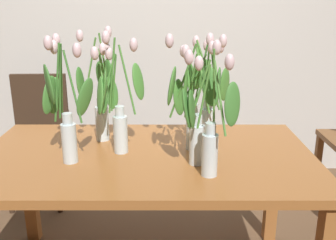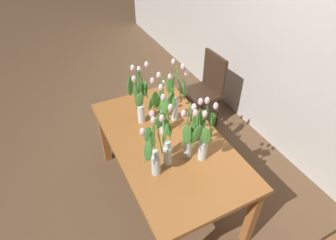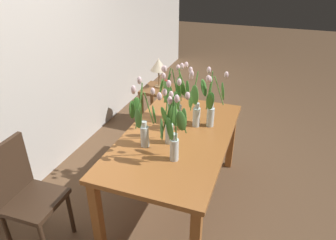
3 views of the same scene
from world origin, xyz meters
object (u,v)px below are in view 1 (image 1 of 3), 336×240
(dining_table, at_px, (148,171))
(tulip_vase_4, at_px, (66,113))
(tulip_vase_1, at_px, (103,98))
(tulip_vase_5, at_px, (205,100))
(dining_chair, at_px, (41,131))
(tulip_vase_0, at_px, (203,108))
(tulip_vase_2, at_px, (192,124))
(tulip_vase_6, at_px, (118,108))
(tulip_vase_3, at_px, (209,124))

(dining_table, height_order, tulip_vase_4, tulip_vase_4)
(tulip_vase_1, xyz_separation_m, tulip_vase_5, (0.52, -0.04, 0.00))
(dining_chair, bearing_deg, tulip_vase_0, -39.00)
(tulip_vase_0, bearing_deg, dining_table, -168.78)
(tulip_vase_0, relative_size, tulip_vase_5, 1.04)
(dining_chair, bearing_deg, tulip_vase_2, -45.35)
(tulip_vase_2, bearing_deg, tulip_vase_5, 72.78)
(tulip_vase_0, height_order, tulip_vase_5, tulip_vase_0)
(tulip_vase_2, height_order, tulip_vase_6, tulip_vase_6)
(tulip_vase_2, height_order, dining_chair, tulip_vase_2)
(tulip_vase_1, distance_m, tulip_vase_6, 0.22)
(tulip_vase_0, height_order, tulip_vase_2, tulip_vase_2)
(dining_table, xyz_separation_m, tulip_vase_0, (0.27, 0.05, 0.30))
(tulip_vase_5, bearing_deg, tulip_vase_3, -92.92)
(tulip_vase_0, distance_m, tulip_vase_5, 0.11)
(tulip_vase_6, relative_size, dining_chair, 0.62)
(tulip_vase_2, height_order, tulip_vase_4, tulip_vase_2)
(tulip_vase_2, xyz_separation_m, tulip_vase_6, (-0.34, 0.11, 0.04))
(tulip_vase_0, relative_size, tulip_vase_3, 1.01)
(tulip_vase_1, bearing_deg, dining_table, -40.73)
(tulip_vase_4, bearing_deg, dining_chair, 115.34)
(tulip_vase_4, relative_size, tulip_vase_5, 1.05)
(tulip_vase_0, xyz_separation_m, tulip_vase_6, (-0.40, -0.05, 0.02))
(tulip_vase_0, bearing_deg, tulip_vase_2, -111.87)
(tulip_vase_3, height_order, tulip_vase_4, tulip_vase_4)
(dining_table, distance_m, tulip_vase_2, 0.36)
(tulip_vase_6, bearing_deg, tulip_vase_3, -31.11)
(tulip_vase_1, distance_m, tulip_vase_5, 0.53)
(dining_table, relative_size, tulip_vase_3, 2.88)
(dining_table, height_order, tulip_vase_6, tulip_vase_6)
(tulip_vase_3, distance_m, dining_chair, 1.68)
(tulip_vase_4, xyz_separation_m, dining_chair, (-0.50, 1.05, -0.45))
(tulip_vase_3, relative_size, tulip_vase_4, 0.98)
(tulip_vase_1, distance_m, dining_chair, 1.06)
(tulip_vase_0, relative_size, tulip_vase_2, 0.99)
(tulip_vase_4, bearing_deg, tulip_vase_1, 69.95)
(tulip_vase_3, xyz_separation_m, tulip_vase_5, (0.02, 0.40, -0.00))
(tulip_vase_5, height_order, dining_chair, tulip_vase_5)
(tulip_vase_4, bearing_deg, tulip_vase_0, 13.67)
(tulip_vase_3, bearing_deg, dining_chair, 133.08)
(tulip_vase_0, relative_size, tulip_vase_4, 0.99)
(tulip_vase_1, height_order, tulip_vase_3, tulip_vase_1)
(tulip_vase_2, bearing_deg, tulip_vase_4, 178.89)
(tulip_vase_2, bearing_deg, tulip_vase_0, 68.13)
(tulip_vase_2, height_order, tulip_vase_5, tulip_vase_2)
(tulip_vase_5, xyz_separation_m, tulip_vase_6, (-0.42, -0.16, 0.00))
(dining_table, distance_m, dining_chair, 1.28)
(tulip_vase_4, bearing_deg, tulip_vase_2, -1.11)
(dining_table, xyz_separation_m, tulip_vase_6, (-0.14, 0.01, 0.32))
(tulip_vase_6, distance_m, dining_chair, 1.26)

